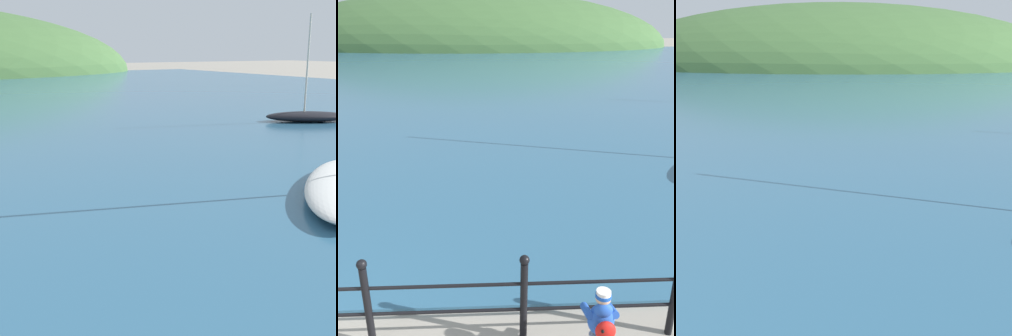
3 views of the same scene
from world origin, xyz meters
The scene contains 3 objects.
water centered at (0.00, 32.00, 0.05)m, with size 80.00×60.00×0.10m, color #2D5B7A.
far_hillside centered at (0.00, 65.90, 0.00)m, with size 64.39×35.42×17.02m.
child_in_coat centered at (4.06, 1.07, 0.61)m, with size 0.39×0.53×1.00m.
Camera 2 is at (2.83, -2.36, 3.72)m, focal length 42.00 mm.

